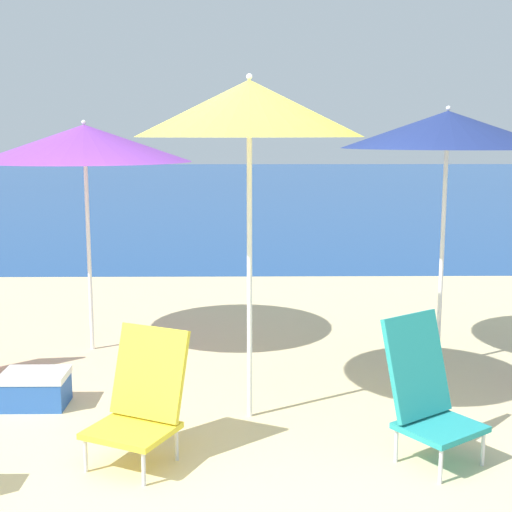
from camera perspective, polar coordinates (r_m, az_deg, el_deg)
ground_plane at (r=4.50m, az=-4.01°, el=-16.34°), size 60.00×60.00×0.00m
sea_water at (r=29.94m, az=-1.22°, el=5.85°), size 60.00×40.00×0.01m
beach_umbrella_navy at (r=6.14m, az=15.07°, el=9.72°), size 1.75×1.75×2.21m
beach_umbrella_purple at (r=6.60m, az=-13.55°, el=8.75°), size 1.91×1.91×2.11m
beach_umbrella_yellow at (r=4.81m, az=-0.54°, el=11.68°), size 1.52×1.52×2.37m
beach_chair_teal at (r=4.55m, az=13.45°, el=-10.43°), size 0.66×0.67×0.88m
beach_chair_yellow at (r=4.48m, az=-9.13°, el=-11.15°), size 0.66×0.68×0.80m
cooler_box at (r=5.57m, az=-17.23°, el=-10.11°), size 0.47×0.34×0.26m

